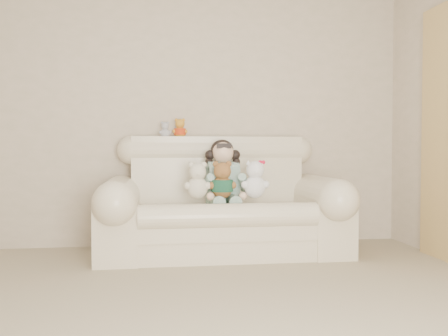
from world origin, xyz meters
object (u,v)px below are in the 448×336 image
at_px(seated_child, 223,172).
at_px(white_cat, 255,175).
at_px(brown_teddy, 222,176).
at_px(sofa, 222,195).
at_px(cream_teddy, 197,177).

relative_size(seated_child, white_cat, 1.55).
bearing_deg(brown_teddy, sofa, 100.86).
bearing_deg(white_cat, cream_teddy, 162.59).
relative_size(sofa, brown_teddy, 5.77).
relative_size(seated_child, cream_teddy, 1.63).
distance_m(seated_child, brown_teddy, 0.22).
xyz_separation_m(seated_child, brown_teddy, (-0.03, -0.21, -0.03)).
distance_m(brown_teddy, white_cat, 0.28).
xyz_separation_m(sofa, seated_child, (0.02, 0.08, 0.20)).
bearing_deg(cream_teddy, sofa, 21.19).
bearing_deg(brown_teddy, cream_teddy, -161.47).
bearing_deg(brown_teddy, seated_child, 99.94).
bearing_deg(seated_child, white_cat, -51.05).
bearing_deg(cream_teddy, brown_teddy, -9.11).
bearing_deg(white_cat, seated_child, 121.35).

